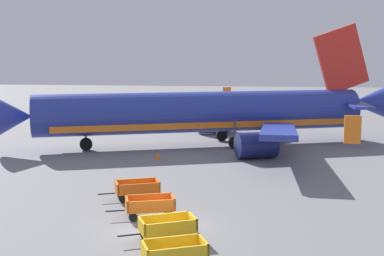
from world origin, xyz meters
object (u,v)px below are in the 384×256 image
baggage_cart_fourth_in_row (137,189)px  traffic_cone_near_plane (158,156)px  airplane (213,113)px  baggage_cart_second_in_row (167,228)px  baggage_cart_third_in_row (150,206)px  baggage_cart_nearest (174,253)px

baggage_cart_fourth_in_row → traffic_cone_near_plane: 11.49m
airplane → baggage_cart_second_in_row: bearing=-89.9°
baggage_cart_third_in_row → traffic_cone_near_plane: (-2.37, 14.70, -0.31)m
baggage_cart_second_in_row → traffic_cone_near_plane: bearing=102.1°
airplane → baggage_cart_fourth_in_row: bearing=-98.9°
baggage_cart_nearest → baggage_cart_third_in_row: (-2.28, 6.23, 0.00)m
airplane → traffic_cone_near_plane: size_ratio=61.67×
baggage_cart_fourth_in_row → baggage_cart_nearest: bearing=-68.6°
baggage_cart_third_in_row → baggage_cart_second_in_row: bearing=-65.5°
baggage_cart_nearest → baggage_cart_fourth_in_row: (-3.72, 9.49, 0.00)m
baggage_cart_nearest → traffic_cone_near_plane: 21.45m
airplane → baggage_cart_nearest: bearing=-88.3°
baggage_cart_third_in_row → traffic_cone_near_plane: size_ratio=6.08×
baggage_cart_third_in_row → traffic_cone_near_plane: bearing=99.2°
baggage_cart_nearest → baggage_cart_third_in_row: 6.64m
airplane → baggage_cart_second_in_row: airplane is taller
baggage_cart_nearest → baggage_cart_second_in_row: same height
baggage_cart_third_in_row → baggage_cart_fourth_in_row: 3.56m
baggage_cart_second_in_row → baggage_cart_third_in_row: (-1.48, 3.24, 0.00)m
baggage_cart_nearest → baggage_cart_second_in_row: bearing=105.1°
airplane → baggage_cart_nearest: (0.84, -27.92, -2.45)m
baggage_cart_second_in_row → baggage_cart_nearest: bearing=-74.9°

